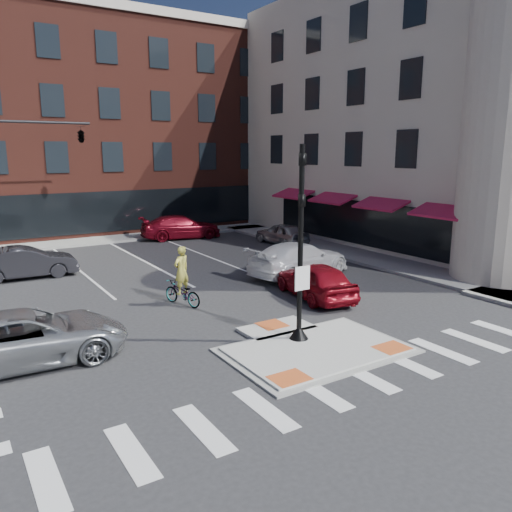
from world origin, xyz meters
TOP-DOWN VIEW (x-y plane):
  - ground at (0.00, 0.00)m, footprint 120.00×120.00m
  - refuge_island at (0.00, -0.26)m, footprint 5.40×4.65m
  - sidewalk_e at (10.80, 10.00)m, footprint 3.00×24.00m
  - sidewalk_n at (3.00, 22.00)m, footprint 26.00×3.00m
  - building_n at (3.00, 31.99)m, footprint 24.40×18.40m
  - building_e at (21.54, 11.50)m, footprint 21.90×23.90m
  - building_far_right at (9.00, 54.00)m, footprint 12.00×12.00m
  - signal_pole at (0.00, 0.40)m, footprint 0.60×0.60m
  - mast_arm_signal at (-3.47, 18.00)m, footprint 6.10×2.24m
  - silver_suv at (-7.42, 3.23)m, footprint 5.59×2.75m
  - red_sedan at (3.50, 3.90)m, footprint 2.49×4.63m
  - white_pickup at (5.25, 7.30)m, footprint 5.82×3.09m
  - bg_car_dark at (-5.98, 13.75)m, footprint 4.61×1.76m
  - bg_car_silver at (9.34, 14.52)m, footprint 1.93×4.15m
  - bg_car_red at (4.70, 19.92)m, footprint 5.71×3.03m
  - cyclist at (-1.50, 5.92)m, footprint 1.24×1.99m

SIDE VIEW (x-z plane):
  - ground at x=0.00m, z-range 0.00..0.00m
  - refuge_island at x=0.00m, z-range -0.01..0.11m
  - sidewalk_e at x=10.80m, z-range 0.00..0.15m
  - sidewalk_n at x=3.00m, z-range 0.00..0.15m
  - bg_car_silver at x=9.34m, z-range 0.00..1.37m
  - red_sedan at x=3.50m, z-range 0.00..1.50m
  - bg_car_dark at x=-5.98m, z-range 0.00..1.50m
  - silver_suv at x=-7.42m, z-range 0.00..1.53m
  - cyclist at x=-1.50m, z-range -0.38..1.96m
  - bg_car_red at x=4.70m, z-range 0.00..1.58m
  - white_pickup at x=5.25m, z-range 0.00..1.61m
  - signal_pole at x=0.00m, z-range -0.63..5.35m
  - building_far_right at x=9.00m, z-range 0.00..12.00m
  - mast_arm_signal at x=-3.47m, z-range 2.21..10.21m
  - building_n at x=3.00m, z-range 0.05..15.55m
  - building_e at x=21.54m, z-range -0.81..16.89m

